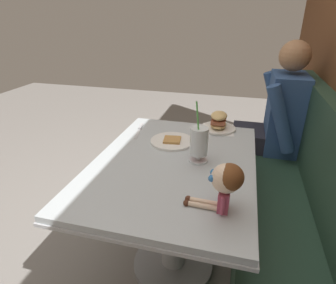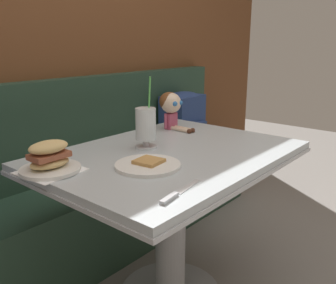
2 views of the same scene
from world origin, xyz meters
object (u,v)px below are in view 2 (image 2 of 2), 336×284
object	(u,v)px
toast_plate	(148,165)
milkshake_glass	(146,126)
butter_knife	(175,195)
seated_doll	(171,105)
sandwich_plate	(50,159)
backpack	(183,119)

from	to	relation	value
toast_plate	milkshake_glass	distance (m)	0.27
toast_plate	butter_knife	bearing A→B (deg)	-120.24
seated_doll	butter_knife	bearing A→B (deg)	-139.46
milkshake_glass	sandwich_plate	world-z (taller)	milkshake_glass
toast_plate	backpack	xyz separation A→B (m)	(1.08, 0.67, -0.09)
sandwich_plate	backpack	world-z (taller)	sandwich_plate
butter_knife	seated_doll	bearing A→B (deg)	40.54
toast_plate	milkshake_glass	bearing A→B (deg)	45.04
milkshake_glass	butter_knife	size ratio (longest dim) A/B	1.34
seated_doll	milkshake_glass	bearing A→B (deg)	-156.66
toast_plate	backpack	distance (m)	1.27
milkshake_glass	seated_doll	world-z (taller)	milkshake_glass
sandwich_plate	butter_knife	distance (m)	0.50
seated_doll	backpack	xyz separation A→B (m)	(0.53, 0.33, -0.21)
milkshake_glass	butter_knife	bearing A→B (deg)	-127.15
toast_plate	sandwich_plate	xyz separation A→B (m)	(-0.27, 0.24, 0.04)
butter_knife	backpack	distance (m)	1.53
seated_doll	backpack	bearing A→B (deg)	31.67
toast_plate	milkshake_glass	xyz separation A→B (m)	(0.18, 0.18, 0.09)
butter_knife	seated_doll	size ratio (longest dim) A/B	1.07
milkshake_glass	butter_knife	distance (m)	0.55
milkshake_glass	sandwich_plate	xyz separation A→B (m)	(-0.45, 0.06, -0.06)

